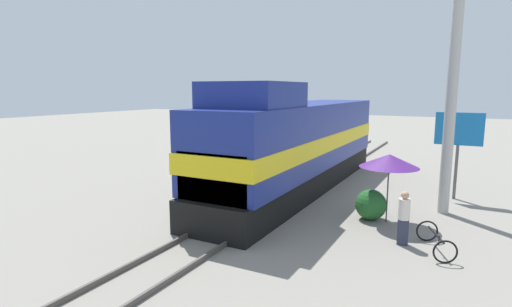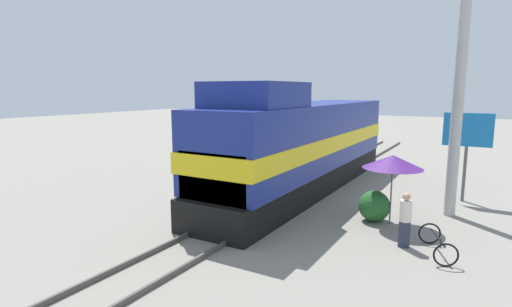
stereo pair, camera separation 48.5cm
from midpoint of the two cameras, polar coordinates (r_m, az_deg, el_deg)
name	(u,v)px [view 1 (the left image)]	position (r m, az deg, el deg)	size (l,w,h in m)	color
ground_plane	(269,206)	(16.10, 1.01, -7.46)	(120.00, 120.00, 0.00)	gray
rail_near	(253,202)	(16.41, -1.24, -6.88)	(0.08, 43.96, 0.15)	#4C4742
rail_far	(286,206)	(15.78, 3.35, -7.54)	(0.08, 43.96, 0.15)	#4C4742
locomotive	(297,145)	(18.17, 5.08, 1.27)	(3.05, 15.26, 4.86)	black
utility_pole	(454,69)	(16.06, 25.61, 10.87)	(1.80, 0.39, 10.54)	#B2B2AD
vendor_umbrella	(389,161)	(14.33, 17.59, -1.00)	(2.01, 2.01, 2.41)	#4C4C4C
billboard_sign	(459,135)	(18.50, 26.31, 2.36)	(1.85, 0.12, 3.66)	#595959
shrub_cluster	(371,205)	(14.81, 15.18, -7.07)	(1.09, 1.09, 1.09)	#236028
person_bystander	(404,216)	(12.67, 19.33, -8.44)	(0.34, 0.34, 1.64)	#2D3347
bicycle	(436,240)	(12.64, 23.26, -11.34)	(1.20, 1.78, 0.65)	black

